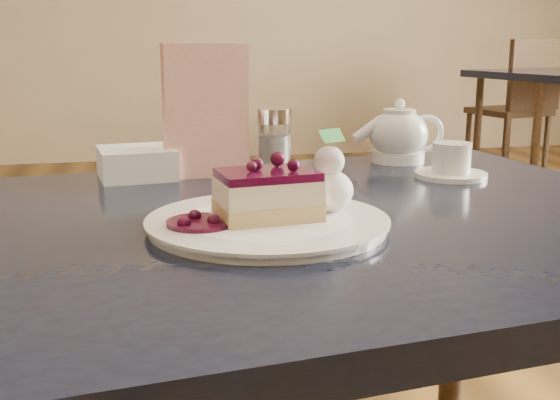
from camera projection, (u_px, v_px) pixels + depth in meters
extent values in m
cube|color=black|center=(256.00, 234.00, 0.86)|extent=(1.22, 0.89, 0.04)
cylinder|color=black|center=(453.00, 340.00, 1.40)|extent=(0.05, 0.05, 0.67)
cylinder|color=white|center=(267.00, 224.00, 0.81)|extent=(0.27, 0.27, 0.01)
cube|color=tan|center=(267.00, 210.00, 0.81)|extent=(0.12, 0.09, 0.02)
cube|color=beige|center=(267.00, 190.00, 0.80)|extent=(0.12, 0.09, 0.03)
cube|color=black|center=(267.00, 174.00, 0.80)|extent=(0.12, 0.09, 0.01)
ellipsoid|color=white|center=(329.00, 191.00, 0.84)|extent=(0.06, 0.06, 0.05)
cylinder|color=black|center=(200.00, 223.00, 0.78)|extent=(0.08, 0.08, 0.01)
cylinder|color=white|center=(451.00, 175.00, 1.11)|extent=(0.11, 0.11, 0.01)
cylinder|color=white|center=(452.00, 158.00, 1.11)|extent=(0.06, 0.06, 0.05)
ellipsoid|color=white|center=(398.00, 137.00, 1.24)|extent=(0.10, 0.10, 0.09)
cylinder|color=white|center=(399.00, 109.00, 1.23)|extent=(0.06, 0.06, 0.01)
cylinder|color=white|center=(360.00, 138.00, 1.23)|extent=(0.06, 0.02, 0.05)
cube|color=white|center=(206.00, 111.00, 1.10)|extent=(0.14, 0.04, 0.21)
cylinder|color=white|center=(274.00, 147.00, 1.15)|extent=(0.05, 0.05, 0.08)
cylinder|color=silver|center=(274.00, 116.00, 1.14)|extent=(0.06, 0.06, 0.02)
cube|color=white|center=(136.00, 163.00, 1.10)|extent=(0.13, 0.13, 0.05)
cylinder|color=black|center=(535.00, 151.00, 3.65)|extent=(0.04, 0.04, 0.70)
cylinder|color=black|center=(477.00, 134.00, 4.26)|extent=(0.04, 0.04, 0.70)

